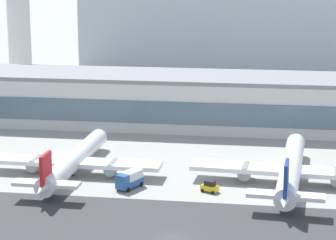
{
  "coord_description": "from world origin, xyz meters",
  "views": [
    {
      "loc": [
        14.93,
        -102.23,
        42.78
      ],
      "look_at": [
        -7.19,
        42.67,
        8.99
      ],
      "focal_mm": 75.38,
      "sensor_mm": 36.0,
      "label": 1
    }
  ],
  "objects_px": {
    "terminal_building": "(202,101)",
    "service_baggage_tug_0": "(210,187)",
    "distant_hotel_block": "(267,13)",
    "airliner_navy_tail_gate_2": "(291,170)",
    "airliner_red_tail_gate_1": "(72,162)",
    "service_box_truck_1": "(130,179)",
    "control_tower": "(18,7)"
  },
  "relations": [
    {
      "from": "control_tower",
      "to": "service_baggage_tug_0",
      "type": "relative_size",
      "value": 12.68
    },
    {
      "from": "control_tower",
      "to": "service_box_truck_1",
      "type": "distance_m",
      "value": 107.16
    },
    {
      "from": "service_box_truck_1",
      "to": "control_tower",
      "type": "bearing_deg",
      "value": -123.64
    },
    {
      "from": "airliner_navy_tail_gate_2",
      "to": "control_tower",
      "type": "bearing_deg",
      "value": 49.59
    },
    {
      "from": "distant_hotel_block",
      "to": "service_baggage_tug_0",
      "type": "distance_m",
      "value": 147.21
    },
    {
      "from": "terminal_building",
      "to": "distant_hotel_block",
      "type": "xyz_separation_m",
      "value": [
        14.79,
        92.45,
        15.85
      ]
    },
    {
      "from": "airliner_red_tail_gate_1",
      "to": "airliner_navy_tail_gate_2",
      "type": "relative_size",
      "value": 0.95
    },
    {
      "from": "terminal_building",
      "to": "airliner_navy_tail_gate_2",
      "type": "relative_size",
      "value": 3.52
    },
    {
      "from": "airliner_red_tail_gate_1",
      "to": "service_box_truck_1",
      "type": "bearing_deg",
      "value": -114.28
    },
    {
      "from": "airliner_red_tail_gate_1",
      "to": "service_baggage_tug_0",
      "type": "xyz_separation_m",
      "value": [
        28.25,
        -6.09,
        -1.78
      ]
    },
    {
      "from": "distant_hotel_block",
      "to": "airliner_navy_tail_gate_2",
      "type": "bearing_deg",
      "value": -86.99
    },
    {
      "from": "control_tower",
      "to": "airliner_red_tail_gate_1",
      "type": "height_order",
      "value": "control_tower"
    },
    {
      "from": "terminal_building",
      "to": "distant_hotel_block",
      "type": "distance_m",
      "value": 94.96
    },
    {
      "from": "airliner_red_tail_gate_1",
      "to": "service_baggage_tug_0",
      "type": "height_order",
      "value": "airliner_red_tail_gate_1"
    },
    {
      "from": "service_baggage_tug_0",
      "to": "service_box_truck_1",
      "type": "height_order",
      "value": "service_box_truck_1"
    },
    {
      "from": "terminal_building",
      "to": "service_baggage_tug_0",
      "type": "distance_m",
      "value": 53.76
    },
    {
      "from": "control_tower",
      "to": "airliner_navy_tail_gate_2",
      "type": "xyz_separation_m",
      "value": [
        84.2,
        -82.46,
        -24.64
      ]
    },
    {
      "from": "service_baggage_tug_0",
      "to": "distant_hotel_block",
      "type": "bearing_deg",
      "value": 110.79
    },
    {
      "from": "distant_hotel_block",
      "to": "service_box_truck_1",
      "type": "xyz_separation_m",
      "value": [
        -22.91,
        -145.5,
        -20.77
      ]
    },
    {
      "from": "service_baggage_tug_0",
      "to": "service_box_truck_1",
      "type": "xyz_separation_m",
      "value": [
        -15.27,
        -0.07,
        0.74
      ]
    },
    {
      "from": "airliner_navy_tail_gate_2",
      "to": "distant_hotel_block",
      "type": "bearing_deg",
      "value": 7.0
    },
    {
      "from": "terminal_building",
      "to": "service_baggage_tug_0",
      "type": "bearing_deg",
      "value": -82.31
    },
    {
      "from": "airliner_red_tail_gate_1",
      "to": "airliner_navy_tail_gate_2",
      "type": "bearing_deg",
      "value": -88.53
    },
    {
      "from": "airliner_red_tail_gate_1",
      "to": "airliner_navy_tail_gate_2",
      "type": "distance_m",
      "value": 43.21
    },
    {
      "from": "control_tower",
      "to": "service_box_truck_1",
      "type": "bearing_deg",
      "value": -58.74
    },
    {
      "from": "airliner_red_tail_gate_1",
      "to": "service_baggage_tug_0",
      "type": "distance_m",
      "value": 28.95
    },
    {
      "from": "service_baggage_tug_0",
      "to": "airliner_navy_tail_gate_2",
      "type": "bearing_deg",
      "value": 46.86
    },
    {
      "from": "terminal_building",
      "to": "airliner_red_tail_gate_1",
      "type": "distance_m",
      "value": 51.56
    },
    {
      "from": "distant_hotel_block",
      "to": "service_box_truck_1",
      "type": "bearing_deg",
      "value": -98.95
    },
    {
      "from": "control_tower",
      "to": "airliner_red_tail_gate_1",
      "type": "bearing_deg",
      "value": -63.65
    },
    {
      "from": "airliner_navy_tail_gate_2",
      "to": "service_baggage_tug_0",
      "type": "relative_size",
      "value": 12.53
    },
    {
      "from": "control_tower",
      "to": "airliner_navy_tail_gate_2",
      "type": "distance_m",
      "value": 120.4
    }
  ]
}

